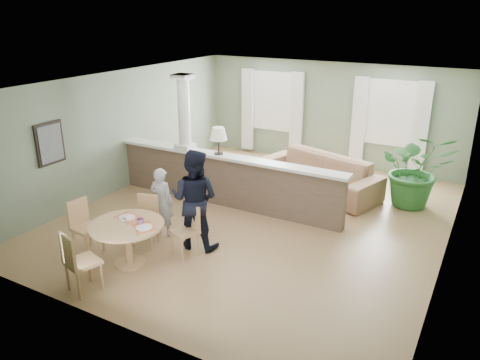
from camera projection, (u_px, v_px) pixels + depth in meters
The scene contains 12 objects.
ground at pixel (258, 216), 9.50m from camera, with size 8.00×8.00×0.00m, color tan.
room_shell at pixel (273, 123), 9.39m from camera, with size 7.02×8.02×2.71m.
pony_wall at pixel (222, 173), 9.87m from camera, with size 5.32×0.38×2.70m.
sofa at pixel (317, 174), 10.62m from camera, with size 2.88×1.13×0.84m, color #987153.
houseplant at pixel (416, 169), 9.74m from camera, with size 1.47×1.27×1.63m, color #276328.
dining_table at pixel (128, 232), 7.53m from camera, with size 1.20×1.20×0.82m.
chair_far_boy at pixel (146, 217), 8.27m from camera, with size 0.50×0.50×0.90m.
chair_far_man at pixel (188, 227), 7.90m from camera, with size 0.53×0.53×0.89m.
chair_near at pixel (77, 260), 6.78m from camera, with size 0.55×0.55×0.98m.
chair_side at pixel (84, 224), 7.98m from camera, with size 0.46×0.46×0.94m.
child_person at pixel (162, 202), 8.52m from camera, with size 0.48×0.31×1.31m, color #9C9DA2.
man_person at pixel (194, 199), 8.02m from camera, with size 0.86×0.67×1.78m, color black.
Camera 1 is at (3.90, -7.73, 3.98)m, focal length 35.00 mm.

